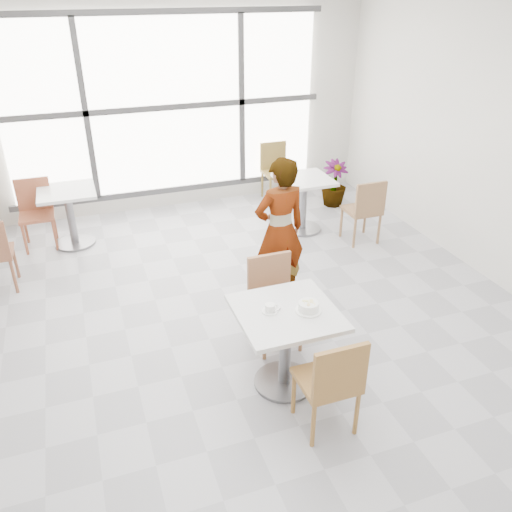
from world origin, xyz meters
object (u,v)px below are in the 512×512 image
object	(u,v)px
coffee_cup	(270,308)
plant_right	(334,183)
chair_far	(273,295)
bg_chair_right_near	(365,207)
bg_table_left	(69,210)
bg_table_right	(303,197)
bg_chair_left_far	(36,208)
main_table	(286,334)
bg_chair_right_far	(275,167)
oatmeal_bowl	(308,307)
person	(280,231)
chair_near	(332,380)

from	to	relation	value
coffee_cup	plant_right	world-z (taller)	coffee_cup
chair_far	bg_chair_right_near	world-z (taller)	same
bg_table_left	bg_table_right	bearing A→B (deg)	-11.32
coffee_cup	bg_chair_left_far	xyz separation A→B (m)	(-1.85, 3.53, -0.28)
bg_table_left	main_table	bearing A→B (deg)	-65.27
bg_chair_right_far	plant_right	size ratio (longest dim) A/B	1.25
coffee_cup	bg_table_right	bearing A→B (deg)	60.79
oatmeal_bowl	person	world-z (taller)	person
main_table	bg_chair_left_far	distance (m)	4.08
bg_chair_right_far	chair_near	bearing A→B (deg)	-106.67
main_table	oatmeal_bowl	bearing A→B (deg)	-21.48
bg_table_left	bg_chair_right_near	bearing A→B (deg)	-19.14
bg_table_right	bg_chair_right_far	xyz separation A→B (m)	(0.09, 1.26, 0.01)
chair_near	bg_chair_right_far	xyz separation A→B (m)	(1.40, 4.68, 0.00)
chair_far	oatmeal_bowl	bearing A→B (deg)	-87.54
chair_near	person	xyz separation A→B (m)	(0.37, 1.94, 0.29)
oatmeal_bowl	bg_chair_right_far	xyz separation A→B (m)	(1.35, 4.13, -0.29)
chair_near	person	bearing A→B (deg)	-100.70
coffee_cup	bg_table_right	distance (m)	3.20
bg_table_left	bg_chair_right_near	distance (m)	3.79
bg_table_left	bg_chair_left_far	xyz separation A→B (m)	(-0.40, 0.15, 0.01)
main_table	bg_table_right	world-z (taller)	same
main_table	bg_chair_left_far	size ratio (longest dim) A/B	0.92
chair_near	chair_far	world-z (taller)	same
person	bg_chair_right_far	bearing A→B (deg)	-116.38
chair_near	plant_right	size ratio (longest dim) A/B	1.25
bg_table_right	bg_chair_right_far	bearing A→B (deg)	86.02
person	bg_table_right	bearing A→B (deg)	-128.33
chair_near	bg_chair_right_near	distance (m)	3.36
main_table	chair_far	bearing A→B (deg)	78.05
oatmeal_bowl	bg_chair_left_far	xyz separation A→B (m)	(-2.14, 3.63, -0.29)
coffee_cup	bg_chair_right_near	bearing A→B (deg)	45.09
bg_chair_right_near	plant_right	bearing A→B (deg)	-100.36
person	bg_table_right	size ratio (longest dim) A/B	2.10
person	chair_near	bearing A→B (deg)	73.63
chair_far	coffee_cup	size ratio (longest dim) A/B	5.47
chair_near	oatmeal_bowl	distance (m)	0.62
main_table	chair_near	distance (m)	0.62
bg_chair_right_near	chair_far	bearing A→B (deg)	39.55
plant_right	bg_chair_left_far	bearing A→B (deg)	178.84
person	plant_right	distance (m)	2.81
chair_far	bg_chair_right_near	distance (m)	2.43
main_table	chair_near	xyz separation A→B (m)	(0.12, -0.61, -0.02)
chair_far	bg_table_left	xyz separation A→B (m)	(-1.71, 2.79, -0.01)
main_table	bg_table_left	bearing A→B (deg)	114.73
person	bg_chair_right_near	size ratio (longest dim) A/B	1.81
chair_near	bg_table_right	distance (m)	3.66
chair_near	coffee_cup	size ratio (longest dim) A/B	5.47
bg_table_right	bg_chair_right_far	size ratio (longest dim) A/B	0.86
bg_table_left	bg_chair_right_near	xyz separation A→B (m)	(3.58, -1.24, 0.01)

